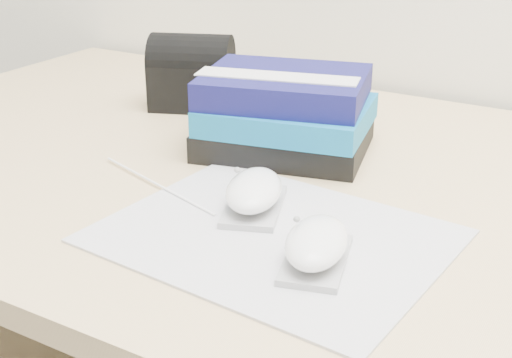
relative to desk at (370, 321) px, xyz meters
The scene contains 7 objects.
desk is the anchor object (origin of this frame).
mousepad 0.33m from the desk, 97.19° to the right, with size 0.35×0.27×0.00m, color #A19FA8.
mouse_rear 0.33m from the desk, 112.32° to the right, with size 0.10×0.13×0.05m.
mouse_front 0.37m from the desk, 82.58° to the right, with size 0.09×0.12×0.04m.
usb_cable 0.37m from the desk, 137.80° to the right, with size 0.00×0.00×0.23m, color white.
book_stack 0.32m from the desk, behind, with size 0.26×0.22×0.11m.
pouch 0.48m from the desk, 165.15° to the left, with size 0.15×0.13×0.12m.
Camera 1 is at (0.29, 0.83, 1.08)m, focal length 50.00 mm.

